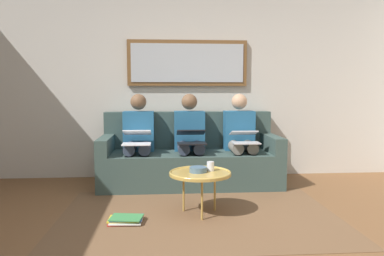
% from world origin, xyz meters
% --- Properties ---
extents(wall_rear, '(6.00, 0.12, 2.60)m').
position_xyz_m(wall_rear, '(0.00, -2.60, 1.30)').
color(wall_rear, beige).
rests_on(wall_rear, ground_plane).
extents(area_rug, '(2.60, 1.80, 0.01)m').
position_xyz_m(area_rug, '(0.00, -0.85, 0.00)').
color(area_rug, brown).
rests_on(area_rug, ground_plane).
extents(couch, '(2.20, 0.90, 0.90)m').
position_xyz_m(couch, '(0.00, -2.12, 0.31)').
color(couch, '#384C47').
rests_on(couch, ground_plane).
extents(framed_mirror, '(1.61, 0.05, 0.61)m').
position_xyz_m(framed_mirror, '(0.00, -2.51, 1.55)').
color(framed_mirror, brown).
extents(coffee_table, '(0.59, 0.59, 0.42)m').
position_xyz_m(coffee_table, '(-0.02, -0.90, 0.39)').
color(coffee_table, tan).
rests_on(coffee_table, ground_plane).
extents(cup, '(0.07, 0.07, 0.09)m').
position_xyz_m(cup, '(-0.12, -0.96, 0.45)').
color(cup, silver).
rests_on(cup, coffee_table).
extents(bowl, '(0.17, 0.17, 0.05)m').
position_xyz_m(bowl, '(0.00, -0.91, 0.43)').
color(bowl, slate).
rests_on(bowl, coffee_table).
extents(person_left, '(0.38, 0.58, 1.14)m').
position_xyz_m(person_left, '(-0.64, -2.05, 0.61)').
color(person_left, '#235B84').
rests_on(person_left, couch).
extents(laptop_silver, '(0.32, 0.34, 0.15)m').
position_xyz_m(laptop_silver, '(-0.64, -1.80, 0.62)').
color(laptop_silver, silver).
extents(person_middle, '(0.38, 0.58, 1.14)m').
position_xyz_m(person_middle, '(0.00, -2.05, 0.61)').
color(person_middle, '#235B84').
rests_on(person_middle, couch).
extents(laptop_black, '(0.34, 0.37, 0.16)m').
position_xyz_m(laptop_black, '(0.00, -1.81, 0.63)').
color(laptop_black, black).
extents(person_right, '(0.38, 0.58, 1.14)m').
position_xyz_m(person_right, '(0.64, -2.05, 0.61)').
color(person_right, '#235B84').
rests_on(person_right, couch).
extents(laptop_white, '(0.33, 0.38, 0.16)m').
position_xyz_m(laptop_white, '(0.64, -1.81, 0.63)').
color(laptop_white, white).
extents(magazine_stack, '(0.32, 0.25, 0.05)m').
position_xyz_m(magazine_stack, '(0.67, -0.71, 0.03)').
color(magazine_stack, red).
rests_on(magazine_stack, ground_plane).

